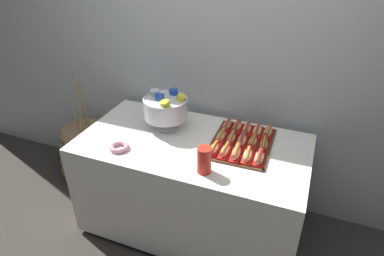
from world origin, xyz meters
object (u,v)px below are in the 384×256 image
hot_dog_7 (242,140)px  hot_dog_9 (264,144)px  serving_tray (242,144)px  hot_dog_12 (247,129)px  buffet_table (192,184)px  hot_dog_0 (214,149)px  hot_dog_11 (237,127)px  hot_dog_4 (259,158)px  cup_stack (204,160)px  hot_dog_13 (257,131)px  hot_dog_5 (221,136)px  hot_dog_3 (248,156)px  punch_bowl (166,107)px  floor_vase (87,153)px  hot_dog_1 (225,151)px  hot_dog_2 (236,153)px  hot_dog_8 (253,142)px  hot_dog_10 (227,125)px  hot_dog_14 (268,132)px  hot_dog_6 (231,138)px  donut (119,147)px

hot_dog_7 → hot_dog_9: hot_dog_9 is taller
serving_tray → hot_dog_12: hot_dog_12 is taller
buffet_table → hot_dog_9: size_ratio=8.79×
hot_dog_0 → hot_dog_11: size_ratio=0.89×
hot_dog_4 → cup_stack: bearing=-143.1°
hot_dog_13 → cup_stack: cup_stack is taller
hot_dog_5 → cup_stack: bearing=-88.3°
hot_dog_9 → hot_dog_12: hot_dog_9 is taller
buffet_table → hot_dog_3: bearing=-9.2°
serving_tray → punch_bowl: (-0.58, 0.02, 0.16)m
hot_dog_9 → buffet_table: bearing=-168.0°
hot_dog_9 → hot_dog_13: size_ratio=1.01×
hot_dog_9 → hot_dog_13: (-0.08, 0.16, -0.00)m
buffet_table → floor_vase: floor_vase is taller
serving_tray → hot_dog_4: (0.15, -0.16, 0.03)m
floor_vase → hot_dog_12: size_ratio=6.09×
hot_dog_7 → hot_dog_12: size_ratio=1.00×
hot_dog_1 → hot_dog_7: (0.07, 0.17, -0.00)m
hot_dog_2 → hot_dog_5: size_ratio=1.04×
hot_dog_8 → hot_dog_9: bearing=1.3°
hot_dog_2 → hot_dog_1: bearing=-178.7°
hot_dog_3 → cup_stack: (-0.22, -0.22, 0.05)m
hot_dog_2 → hot_dog_8: (0.07, 0.17, -0.00)m
serving_tray → hot_dog_4: bearing=-46.4°
hot_dog_3 → hot_dog_8: size_ratio=1.02×
hot_dog_10 → hot_dog_14: hot_dog_14 is taller
hot_dog_4 → hot_dog_8: (-0.08, 0.16, 0.00)m
hot_dog_12 → punch_bowl: punch_bowl is taller
hot_dog_4 → hot_dog_6: (-0.23, 0.16, 0.00)m
hot_dog_13 → floor_vase: bearing=-178.3°
hot_dog_2 → donut: size_ratio=1.34×
hot_dog_12 → hot_dog_13: 0.08m
buffet_table → hot_dog_13: 0.63m
serving_tray → hot_dog_0: size_ratio=3.44×
cup_stack → hot_dog_0: bearing=91.9°
hot_dog_3 → hot_dog_5: size_ratio=0.98×
hot_dog_8 → hot_dog_4: bearing=-64.2°
hot_dog_5 → buffet_table: bearing=-151.9°
floor_vase → donut: 1.02m
hot_dog_1 → hot_dog_14: (0.22, 0.34, 0.00)m
hot_dog_8 → hot_dog_6: bearing=-178.7°
hot_dog_3 → cup_stack: bearing=-135.0°
hot_dog_5 → hot_dog_3: bearing=-34.9°
buffet_table → serving_tray: serving_tray is taller
hot_dog_0 → hot_dog_14: size_ratio=0.94×
hot_dog_3 → hot_dog_6: same height
hot_dog_8 → punch_bowl: (-0.66, 0.02, 0.13)m
hot_dog_2 → cup_stack: (-0.14, -0.22, 0.05)m
cup_stack → buffet_table: bearing=123.5°
hot_dog_4 → hot_dog_9: same height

